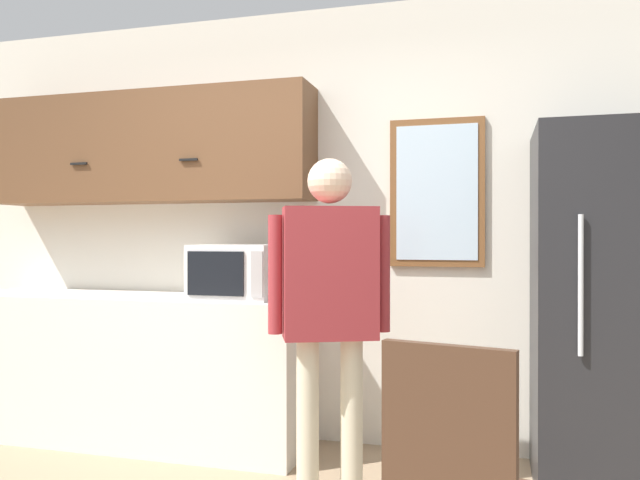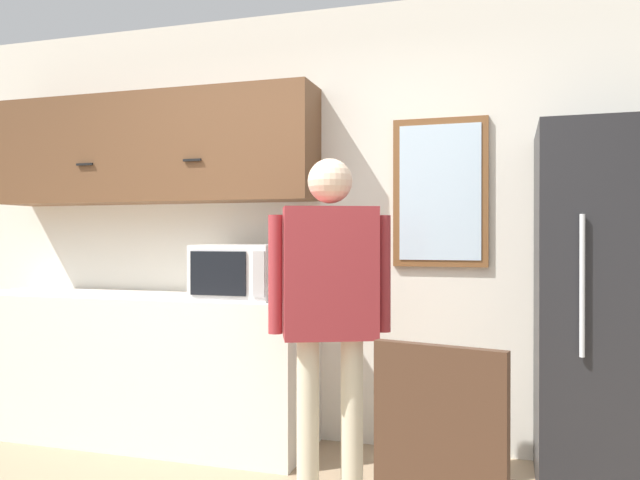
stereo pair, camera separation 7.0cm
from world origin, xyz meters
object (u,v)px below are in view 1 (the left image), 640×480
at_px(microwave, 237,272).
at_px(refrigerator, 618,310).
at_px(chair, 458,480).
at_px(person, 330,290).

xyz_separation_m(microwave, refrigerator, (2.06, -0.02, -0.16)).
bearing_deg(refrigerator, microwave, 179.52).
height_order(microwave, chair, microwave).
distance_m(microwave, chair, 2.03).
xyz_separation_m(microwave, chair, (1.36, -1.41, -0.56)).
xyz_separation_m(refrigerator, chair, (-0.70, -1.39, -0.40)).
bearing_deg(person, microwave, 123.34).
bearing_deg(chair, refrigerator, -103.15).
bearing_deg(microwave, refrigerator, -0.48).
distance_m(person, chair, 1.27).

